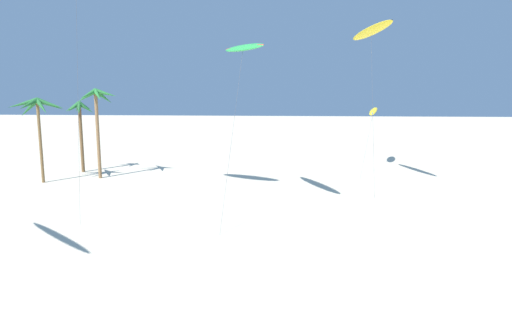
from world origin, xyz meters
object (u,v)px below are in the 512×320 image
palm_tree_2 (80,115)px  palm_tree_1 (97,104)px  flying_kite_2 (243,48)px  flying_kite_3 (371,31)px  flying_kite_6 (373,111)px  palm_tree_0 (38,109)px

palm_tree_2 → palm_tree_1: bearing=-43.7°
palm_tree_1 → flying_kite_2: (16.67, -11.06, 4.81)m
palm_tree_2 → flying_kite_3: bearing=-12.1°
palm_tree_2 → flying_kite_2: flying_kite_2 is taller
palm_tree_1 → flying_kite_2: 20.58m
palm_tree_2 → flying_kite_6: 35.07m
palm_tree_2 → flying_kite_3: size_ratio=0.52×
palm_tree_1 → flying_kite_2: bearing=-33.6°
flying_kite_3 → palm_tree_1: bearing=173.1°
flying_kite_2 → flying_kite_3: (11.15, 7.69, 2.08)m
palm_tree_2 → flying_kite_3: flying_kite_3 is taller
palm_tree_0 → palm_tree_2: bearing=76.5°
palm_tree_2 → flying_kite_3: (31.35, -6.74, 8.30)m
palm_tree_1 → flying_kite_6: palm_tree_1 is taller
flying_kite_2 → flying_kite_6: flying_kite_2 is taller
palm_tree_0 → flying_kite_3: flying_kite_3 is taller
palm_tree_2 → flying_kite_6: size_ratio=0.74×
palm_tree_0 → flying_kite_6: bearing=19.7°
palm_tree_1 → flying_kite_3: 28.86m
palm_tree_2 → palm_tree_0: bearing=-103.5°
palm_tree_0 → palm_tree_2: 6.28m
flying_kite_6 → flying_kite_3: bearing=-102.7°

